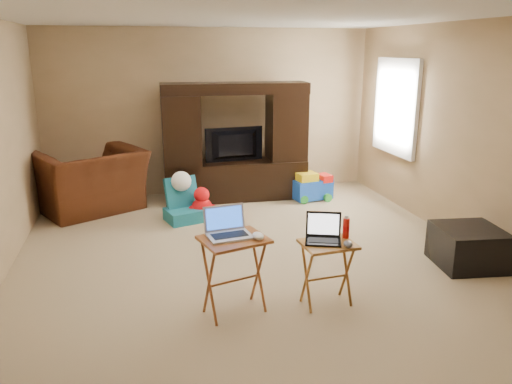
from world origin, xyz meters
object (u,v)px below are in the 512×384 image
object	(u,v)px
ottoman	(468,247)
mouse_left	(258,236)
laptop_left	(229,224)
child_rocker	(183,200)
mouse_right	(348,244)
television	(236,145)
entertainment_center	(235,142)
water_bottle	(346,228)
tray_table_right	(327,274)
laptop_right	(324,229)
tray_table_left	(234,276)
push_toy	(312,186)
plush_toy	(202,203)
recliner	(90,181)

from	to	relation	value
ottoman	mouse_left	distance (m)	2.47
ottoman	laptop_left	bearing A→B (deg)	-172.14
child_rocker	mouse_right	xyz separation A→B (m)	(1.14, -2.65, 0.32)
mouse_right	television	bearing A→B (deg)	94.39
entertainment_center	water_bottle	world-z (taller)	entertainment_center
tray_table_right	laptop_left	xyz separation A→B (m)	(-0.85, 0.08, 0.51)
water_bottle	laptop_right	bearing A→B (deg)	-165.70
television	tray_table_left	bearing A→B (deg)	72.16
child_rocker	push_toy	distance (m)	2.05
water_bottle	television	bearing A→B (deg)	95.80
laptop_left	laptop_right	xyz separation A→B (m)	(0.81, -0.06, -0.10)
plush_toy	mouse_left	distance (m)	2.66
recliner	plush_toy	world-z (taller)	recliner
laptop_left	tray_table_left	bearing A→B (deg)	-52.65
recliner	tray_table_left	xyz separation A→B (m)	(1.40, -3.24, -0.09)
recliner	child_rocker	world-z (taller)	recliner
plush_toy	mouse_right	size ratio (longest dim) A/B	3.68
laptop_left	entertainment_center	bearing A→B (deg)	70.23
child_rocker	tray_table_left	distance (m)	2.49
recliner	laptop_right	size ratio (longest dim) A/B	4.36
television	ottoman	size ratio (longest dim) A/B	1.38
entertainment_center	tray_table_left	world-z (taller)	entertainment_center
tray_table_left	ottoman	bearing A→B (deg)	-6.85
child_rocker	laptop_left	distance (m)	2.51
mouse_left	mouse_right	xyz separation A→B (m)	(0.76, -0.10, -0.11)
tray_table_left	mouse_left	distance (m)	0.42
television	push_toy	bearing A→B (deg)	158.63
child_rocker	mouse_left	size ratio (longest dim) A/B	4.13
child_rocker	laptop_right	bearing A→B (deg)	-84.75
recliner	mouse_right	xyz separation A→B (m)	(2.35, -3.41, 0.18)
ottoman	tray_table_left	distance (m)	2.59
laptop_left	water_bottle	distance (m)	1.05
entertainment_center	laptop_right	bearing A→B (deg)	-86.30
plush_toy	mouse_right	world-z (taller)	mouse_right
television	plush_toy	world-z (taller)	television
recliner	laptop_left	bearing A→B (deg)	84.97
recliner	plush_toy	distance (m)	1.63
entertainment_center	water_bottle	distance (m)	3.34
ottoman	mouse_right	distance (m)	1.75
child_rocker	push_toy	xyz separation A→B (m)	(1.98, 0.52, -0.07)
television	laptop_right	xyz separation A→B (m)	(0.10, -3.33, -0.13)
mouse_right	plush_toy	bearing A→B (deg)	108.18
tray_table_left	mouse_right	bearing A→B (deg)	-25.53
television	mouse_right	world-z (taller)	television
entertainment_center	laptop_left	world-z (taller)	entertainment_center
child_rocker	push_toy	bearing A→B (deg)	-1.19
mouse_right	push_toy	bearing A→B (deg)	75.23
entertainment_center	laptop_right	distance (m)	3.38
mouse_left	mouse_right	bearing A→B (deg)	-7.40
entertainment_center	laptop_right	size ratio (longest dim) A/B	6.92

